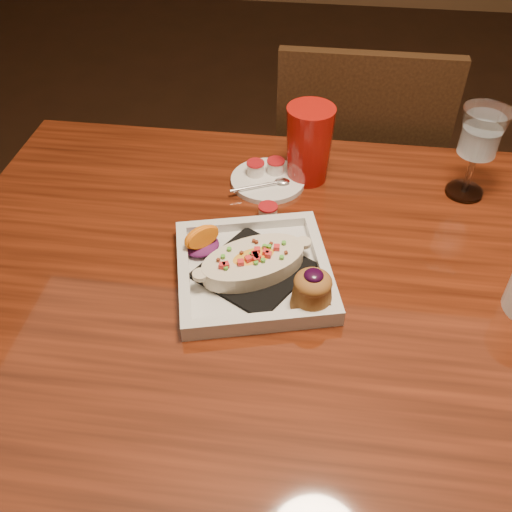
# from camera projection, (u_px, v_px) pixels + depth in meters

# --- Properties ---
(floor) EXTENTS (7.00, 7.00, 0.00)m
(floor) POSITION_uv_depth(u_px,v_px,m) (326.00, 488.00, 1.46)
(floor) COLOR black
(floor) RESTS_ON ground
(table) EXTENTS (1.50, 0.90, 0.75)m
(table) POSITION_uv_depth(u_px,v_px,m) (356.00, 322.00, 1.02)
(table) COLOR maroon
(table) RESTS_ON floor
(chair_far) EXTENTS (0.42, 0.42, 0.93)m
(chair_far) POSITION_uv_depth(u_px,v_px,m) (351.00, 184.00, 1.58)
(chair_far) COLOR black
(chair_far) RESTS_ON floor
(plate) EXTENTS (0.31, 0.31, 0.08)m
(plate) POSITION_uv_depth(u_px,v_px,m) (260.00, 270.00, 0.94)
(plate) COLOR silver
(plate) RESTS_ON table
(goblet) EXTENTS (0.09, 0.09, 0.18)m
(goblet) POSITION_uv_depth(u_px,v_px,m) (480.00, 137.00, 1.05)
(goblet) COLOR silver
(goblet) RESTS_ON table
(saucer) EXTENTS (0.15, 0.15, 0.10)m
(saucer) POSITION_uv_depth(u_px,v_px,m) (267.00, 178.00, 1.16)
(saucer) COLOR silver
(saucer) RESTS_ON table
(creamer_loose) EXTENTS (0.04, 0.04, 0.03)m
(creamer_loose) POSITION_uv_depth(u_px,v_px,m) (268.00, 212.00, 1.07)
(creamer_loose) COLOR white
(creamer_loose) RESTS_ON table
(red_tumbler) EXTENTS (0.09, 0.09, 0.16)m
(red_tumbler) POSITION_uv_depth(u_px,v_px,m) (309.00, 144.00, 1.13)
(red_tumbler) COLOR #A3110B
(red_tumbler) RESTS_ON table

